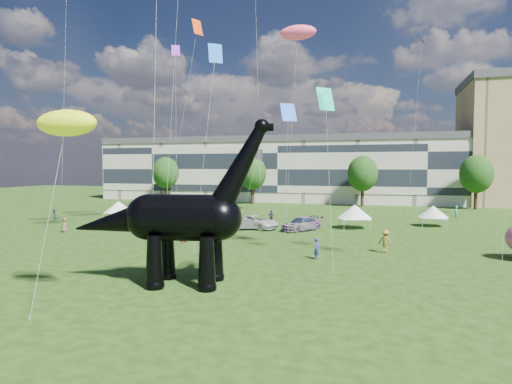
# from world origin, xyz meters

# --- Properties ---
(ground) EXTENTS (220.00, 220.00, 0.00)m
(ground) POSITION_xyz_m (0.00, 0.00, 0.00)
(ground) COLOR #16330C
(ground) RESTS_ON ground
(terrace_row) EXTENTS (78.00, 11.00, 12.00)m
(terrace_row) POSITION_xyz_m (-8.00, 62.00, 6.00)
(terrace_row) COLOR beige
(terrace_row) RESTS_ON ground
(tree_far_left) EXTENTS (5.20, 5.20, 9.44)m
(tree_far_left) POSITION_xyz_m (-30.00, 53.00, 6.29)
(tree_far_left) COLOR #382314
(tree_far_left) RESTS_ON ground
(tree_mid_left) EXTENTS (5.20, 5.20, 9.44)m
(tree_mid_left) POSITION_xyz_m (-12.00, 53.00, 6.29)
(tree_mid_left) COLOR #382314
(tree_mid_left) RESTS_ON ground
(tree_mid_right) EXTENTS (5.20, 5.20, 9.44)m
(tree_mid_right) POSITION_xyz_m (8.00, 53.00, 6.29)
(tree_mid_right) COLOR #382314
(tree_mid_right) RESTS_ON ground
(tree_far_right) EXTENTS (5.20, 5.20, 9.44)m
(tree_far_right) POSITION_xyz_m (26.00, 53.00, 6.29)
(tree_far_right) COLOR #382314
(tree_far_right) RESTS_ON ground
(dinosaur_sculpture) EXTENTS (12.34, 4.11, 10.04)m
(dinosaur_sculpture) POSITION_xyz_m (-0.87, -0.92, 3.79)
(dinosaur_sculpture) COLOR black
(dinosaur_sculpture) RESTS_ON ground
(car_silver) EXTENTS (3.02, 4.90, 1.56)m
(car_silver) POSITION_xyz_m (-13.76, 26.40, 0.78)
(car_silver) COLOR #A2A3A7
(car_silver) RESTS_ON ground
(car_grey) EXTENTS (4.19, 3.17, 1.32)m
(car_grey) POSITION_xyz_m (-3.31, 21.15, 0.66)
(car_grey) COLOR slate
(car_grey) RESTS_ON ground
(car_white) EXTENTS (5.97, 4.34, 1.51)m
(car_white) POSITION_xyz_m (-2.59, 22.17, 0.75)
(car_white) COLOR silver
(car_white) RESTS_ON ground
(car_dark) EXTENTS (4.60, 5.37, 1.48)m
(car_dark) POSITION_xyz_m (2.61, 22.17, 0.74)
(car_dark) COLOR #595960
(car_dark) RESTS_ON ground
(gazebo_near) EXTENTS (4.70, 4.70, 2.69)m
(gazebo_near) POSITION_xyz_m (8.08, 25.51, 1.89)
(gazebo_near) COLOR white
(gazebo_near) RESTS_ON ground
(gazebo_far) EXTENTS (3.54, 3.54, 2.42)m
(gazebo_far) POSITION_xyz_m (16.82, 29.77, 1.70)
(gazebo_far) COLOR silver
(gazebo_far) RESTS_ON ground
(gazebo_left) EXTENTS (4.08, 4.08, 2.53)m
(gazebo_left) POSITION_xyz_m (-21.63, 24.27, 1.78)
(gazebo_left) COLOR white
(gazebo_left) RESTS_ON ground
(visitors) EXTENTS (49.59, 29.83, 1.88)m
(visitors) POSITION_xyz_m (-3.57, 17.60, 0.88)
(visitors) COLOR teal
(visitors) RESTS_ON ground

